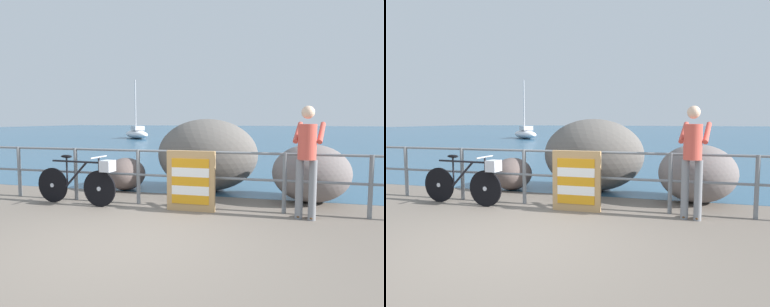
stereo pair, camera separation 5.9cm
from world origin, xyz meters
TOP-DOWN VIEW (x-y plane):
  - ground_plane at (0.00, 20.00)m, footprint 120.00×120.00m
  - sea_surface at (0.00, 47.93)m, footprint 120.00×90.00m
  - promenade_railing at (-0.00, 1.94)m, footprint 9.29×0.07m
  - bicycle at (-1.61, 1.58)m, footprint 1.70×0.48m
  - person_at_railing at (2.30, 1.67)m, footprint 0.53×0.67m
  - folded_deckchair_stack at (0.42, 1.69)m, footprint 0.84×0.10m
  - breakwater_boulder_main at (0.30, 3.53)m, footprint 2.23×1.52m
  - breakwater_boulder_left at (-1.48, 3.13)m, footprint 0.86×0.93m
  - breakwater_boulder_right at (2.46, 2.96)m, footprint 1.46×1.43m
  - sailboat at (-10.21, 23.55)m, footprint 3.88×4.16m

SIDE VIEW (x-z plane):
  - ground_plane at x=0.00m, z-range -0.10..0.00m
  - sea_surface at x=0.00m, z-range 0.00..0.01m
  - breakwater_boulder_left at x=-1.48m, z-range 0.00..0.72m
  - sailboat at x=-10.21m, z-range -2.03..2.87m
  - bicycle at x=-1.61m, z-range 0.00..0.92m
  - folded_deckchair_stack at x=0.42m, z-range 0.00..1.04m
  - breakwater_boulder_right at x=2.46m, z-range 0.00..1.10m
  - promenade_railing at x=0.00m, z-range 0.12..1.15m
  - breakwater_boulder_main at x=0.30m, z-range 0.00..1.59m
  - person_at_railing at x=2.30m, z-range 0.10..1.88m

